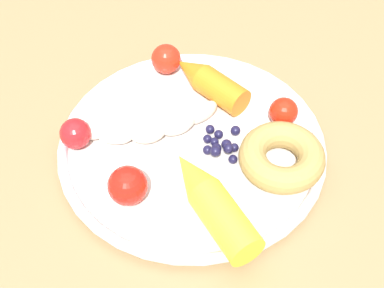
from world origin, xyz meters
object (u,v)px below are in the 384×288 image
(plate, at_px, (192,146))
(tomato_extra, at_px, (169,59))
(carrot_yellow, at_px, (211,201))
(donut, at_px, (282,157))
(banana, at_px, (146,127))
(blueberry_pile, at_px, (221,143))
(tomato_far, at_px, (283,112))
(carrot_orange, at_px, (208,82))
(tomato_near, at_px, (75,134))
(dining_table, at_px, (176,211))
(tomato_mid, at_px, (128,186))

(plate, distance_m, tomato_extra, 0.13)
(carrot_yellow, xyz_separation_m, donut, (0.05, -0.08, -0.00))
(banana, height_order, carrot_yellow, carrot_yellow)
(blueberry_pile, height_order, tomato_far, tomato_far)
(carrot_orange, relative_size, tomato_near, 2.94)
(carrot_orange, xyz_separation_m, carrot_yellow, (-0.17, 0.01, 0.00))
(dining_table, xyz_separation_m, tomato_near, (0.04, 0.11, 0.11))
(tomato_mid, bearing_deg, tomato_near, 36.67)
(donut, relative_size, tomato_far, 2.79)
(plate, relative_size, tomato_mid, 7.26)
(plate, xyz_separation_m, donut, (-0.04, -0.09, 0.02))
(carrot_yellow, height_order, tomato_mid, tomato_mid)
(banana, xyz_separation_m, carrot_orange, (0.06, -0.08, 0.00))
(dining_table, distance_m, donut, 0.16)
(tomato_extra, bearing_deg, plate, -171.29)
(carrot_orange, distance_m, tomato_mid, 0.18)
(tomato_far, bearing_deg, blueberry_pile, 114.02)
(donut, relative_size, tomato_extra, 2.50)
(plate, height_order, tomato_extra, tomato_extra)
(donut, bearing_deg, blueberry_pile, 64.12)
(plate, bearing_deg, carrot_yellow, -172.55)
(carrot_orange, height_order, carrot_yellow, carrot_yellow)
(carrot_orange, relative_size, carrot_yellow, 0.75)
(carrot_orange, distance_m, carrot_yellow, 0.18)
(plate, relative_size, carrot_yellow, 2.19)
(carrot_yellow, bearing_deg, plate, 7.45)
(plate, xyz_separation_m, carrot_orange, (0.08, -0.03, 0.02))
(carrot_orange, height_order, tomato_mid, tomato_mid)
(blueberry_pile, xyz_separation_m, tomato_extra, (0.13, 0.05, 0.01))
(banana, xyz_separation_m, donut, (-0.06, -0.15, 0.00))
(blueberry_pile, xyz_separation_m, tomato_far, (0.03, -0.08, 0.01))
(carrot_orange, bearing_deg, donut, -150.53)
(donut, xyz_separation_m, tomato_near, (0.05, 0.22, 0.00))
(dining_table, relative_size, tomato_far, 35.25)
(donut, bearing_deg, tomato_far, -11.97)
(carrot_yellow, height_order, tomato_near, carrot_yellow)
(plate, xyz_separation_m, tomato_extra, (0.13, 0.02, 0.02))
(dining_table, bearing_deg, banana, 30.19)
(tomato_near, relative_size, tomato_far, 1.04)
(dining_table, height_order, blueberry_pile, blueberry_pile)
(dining_table, height_order, carrot_yellow, carrot_yellow)
(carrot_orange, bearing_deg, plate, 162.10)
(tomato_extra, bearing_deg, tomato_mid, 164.95)
(carrot_orange, relative_size, tomato_far, 3.07)
(carrot_orange, bearing_deg, tomato_mid, 146.81)
(donut, xyz_separation_m, tomato_far, (0.06, -0.01, 0.00))
(carrot_orange, height_order, tomato_near, same)
(plate, bearing_deg, donut, -112.00)
(donut, height_order, tomato_mid, tomato_mid)
(tomato_extra, bearing_deg, banana, 163.63)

